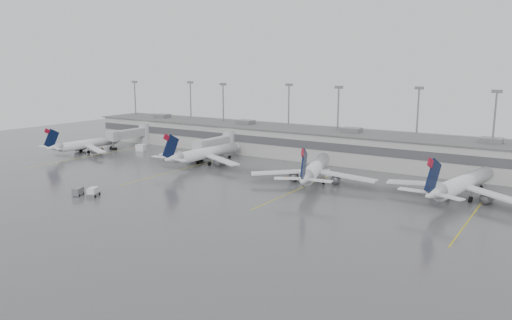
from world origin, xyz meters
The scene contains 20 objects.
ground centered at (0.00, 0.00, 0.00)m, with size 260.00×260.00×0.00m, color #4E4E50.
terminal centered at (-0.01, 57.98, 4.17)m, with size 152.00×17.00×9.45m.
light_masts centered at (0.00, 63.75, 12.03)m, with size 142.40×8.00×20.60m.
jet_bridge_left centered at (-55.50, 45.72, 3.87)m, with size 4.00×17.20×7.00m.
jet_bridge_right centered at (-20.50, 45.72, 3.87)m, with size 4.00×17.20×7.00m.
stand_markings centered at (0.00, 24.00, 0.01)m, with size 105.25×40.00×0.01m.
jet_far_left centered at (-58.00, 27.57, 2.74)m, with size 24.31×27.29×8.82m.
jet_mid_left centered at (-16.45, 33.19, 3.07)m, with size 27.24×30.60×9.89m.
jet_mid_right centered at (17.74, 29.97, 3.22)m, with size 27.42×31.19×10.37m.
jet_far_right centered at (48.51, 32.78, 3.27)m, with size 28.50×32.25×10.53m.
baggage_tug centered at (-14.76, -5.16, 0.72)m, with size 2.80×3.34×1.85m.
baggage_cart centered at (-17.96, -6.36, 0.85)m, with size 2.39×2.93×1.64m.
gse_uld_a centered at (-46.69, 39.26, 0.98)m, with size 2.76×1.84×1.95m, color white.
gse_uld_b centered at (-19.51, 37.14, 0.98)m, with size 2.76×1.84×1.95m, color white.
gse_uld_c centered at (16.72, 38.07, 0.78)m, with size 2.21×1.47×1.56m, color white.
gse_loader centered at (-26.83, 45.61, 1.08)m, with size 2.17×3.47×2.17m, color slate.
cone_a centered at (-57.84, 33.92, 0.38)m, with size 0.48×0.48×0.77m, color #EC5D04.
cone_b centered at (-24.14, 33.02, 0.34)m, with size 0.42×0.42×0.67m, color #EC5D04.
cone_c centered at (10.15, 30.85, 0.37)m, with size 0.46×0.46×0.74m, color #EC5D04.
cone_d centered at (41.64, 40.06, 0.33)m, with size 0.41×0.41×0.66m, color #EC5D04.
Camera 1 is at (66.38, -69.73, 26.41)m, focal length 35.00 mm.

